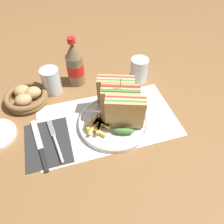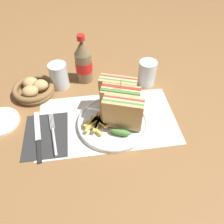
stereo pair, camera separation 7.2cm
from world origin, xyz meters
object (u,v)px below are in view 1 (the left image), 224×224
Objects in this scene: plate_main at (114,122)px; fork at (57,144)px; club_sandwich at (120,103)px; coke_bottle_near at (75,65)px; knife at (40,145)px; bread_basket at (27,97)px; glass_near at (139,72)px; glass_far at (52,82)px.

plate_main is 0.20m from fork.
coke_bottle_near is at bearing 113.52° from club_sandwich.
plate_main is 0.25m from knife.
bread_basket is (-0.20, -0.06, -0.06)m from coke_bottle_near.
bread_basket reaches higher than knife.
bread_basket is at bearing 101.31° from fork.
coke_bottle_near is (0.17, 0.28, 0.08)m from knife.
plate_main is 0.34m from bread_basket.
glass_near is (0.14, 0.18, -0.03)m from club_sandwich.
plate_main is 0.28m from coke_bottle_near.
glass_far reaches higher than knife.
fork is 0.32m from coke_bottle_near.
plate_main is 1.14× the size of knife.
fork is 0.43m from glass_near.
bread_basket is (-0.44, 0.00, -0.02)m from glass_near.
club_sandwich is 0.26m from coke_bottle_near.
bread_basket is at bearing 149.41° from club_sandwich.
glass_far is at bearing 17.82° from bread_basket.
glass_far is (-0.20, 0.21, -0.03)m from club_sandwich.
coke_bottle_near reaches higher than plate_main.
club_sandwich is 1.13× the size of fork.
knife is at bearing -152.44° from glass_near.
glass_far is at bearing 77.95° from fork.
glass_far is (-0.18, 0.23, 0.03)m from plate_main.
bread_basket reaches higher than plate_main.
coke_bottle_near is (-0.10, 0.24, 0.01)m from club_sandwich.
club_sandwich reaches higher than glass_near.
plate_main is at bearing -52.11° from glass_far.
glass_near is 0.34m from glass_far.
coke_bottle_near is at bearing 165.74° from glass_near.
bread_basket is (-0.08, 0.23, 0.02)m from fork.
fork is 1.74× the size of glass_near.
glass_near is (0.41, 0.21, 0.04)m from knife.
glass_far is 0.11m from bread_basket.
glass_near is (0.36, 0.23, 0.04)m from fork.
glass_far is at bearing 134.04° from club_sandwich.
glass_near and glass_far have the same top height.
knife is (-0.25, -0.02, -0.00)m from plate_main.
club_sandwich is 1.02× the size of coke_bottle_near.
coke_bottle_near reaches higher than knife.
plate_main is 2.35× the size of glass_near.
glass_far is (0.07, 0.25, 0.04)m from knife.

